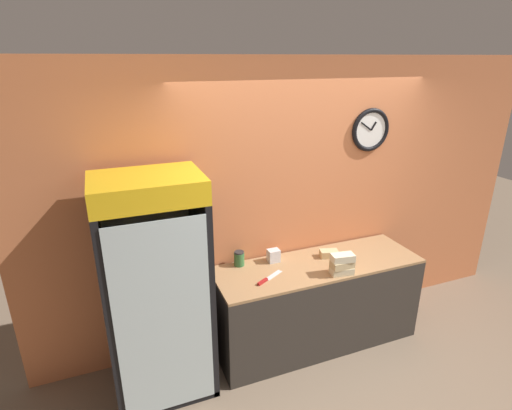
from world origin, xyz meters
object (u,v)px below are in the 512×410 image
Objects in this scene: sandwich_stack_top at (343,258)px; condiment_jar at (239,258)px; chefs_knife at (266,279)px; sandwich_flat_left at (329,254)px; napkin_dispenser at (274,256)px; sandwich_stack_bottom at (342,271)px; beverage_cooler at (155,276)px; sandwich_stack_middle at (342,264)px.

sandwich_stack_top reaches higher than condiment_jar.
condiment_jar is at bearing 111.03° from chefs_knife.
napkin_dispenser is at bearing 168.19° from sandwich_flat_left.
sandwich_stack_bottom is 0.64m from napkin_dispenser.
beverage_cooler reaches higher than sandwich_flat_left.
sandwich_stack_top is 0.72× the size of chefs_knife.
sandwich_flat_left is 1.39× the size of condiment_jar.
sandwich_flat_left is (0.07, 0.32, -0.13)m from sandwich_stack_top.
sandwich_flat_left is at bearing -11.81° from napkin_dispenser.
beverage_cooler is 1.13m from napkin_dispenser.
sandwich_stack_top is 0.35m from sandwich_flat_left.
condiment_jar is at bearing 171.41° from napkin_dispenser.
napkin_dispenser is at bearing 137.10° from sandwich_stack_bottom.
sandwich_stack_bottom reaches higher than chefs_knife.
condiment_jar is (-0.86, 0.16, 0.04)m from sandwich_flat_left.
sandwich_stack_middle is 1.47× the size of condiment_jar.
beverage_cooler reaches higher than condiment_jar.
beverage_cooler is 13.59× the size of condiment_jar.
sandwich_stack_middle is at bearing -12.37° from chefs_knife.
beverage_cooler is 1.61m from sandwich_stack_top.
sandwich_stack_bottom is at bearing -31.40° from condiment_jar.
sandwich_stack_middle is at bearing -31.40° from condiment_jar.
sandwich_stack_bottom is 0.72× the size of chefs_knife.
napkin_dispenser is (-0.47, 0.44, 0.03)m from sandwich_stack_bottom.
sandwich_stack_middle is 1.71× the size of napkin_dispenser.
sandwich_stack_middle is at bearing 0.00° from sandwich_stack_top.
sandwich_stack_middle is 0.93m from condiment_jar.
beverage_cooler reaches higher than napkin_dispenser.
sandwich_stack_bottom is 0.06m from sandwich_stack_middle.
beverage_cooler is 0.83m from condiment_jar.
sandwich_stack_top is at bearing -9.64° from beverage_cooler.
condiment_jar reaches higher than sandwich_stack_bottom.
sandwich_stack_top reaches higher than sandwich_flat_left.
condiment_jar is at bearing 148.60° from sandwich_stack_top.
sandwich_stack_top reaches higher than sandwich_stack_middle.
beverage_cooler is 9.79× the size of sandwich_flat_left.
sandwich_stack_top is 1.11× the size of sandwich_flat_left.
sandwich_stack_top is at bearing -42.90° from napkin_dispenser.
sandwich_stack_top is at bearing -12.37° from chefs_knife.
chefs_knife is at bearing 167.63° from sandwich_stack_middle.
chefs_knife is at bearing -166.32° from sandwich_flat_left.
sandwich_stack_bottom is 0.13m from sandwich_stack_top.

